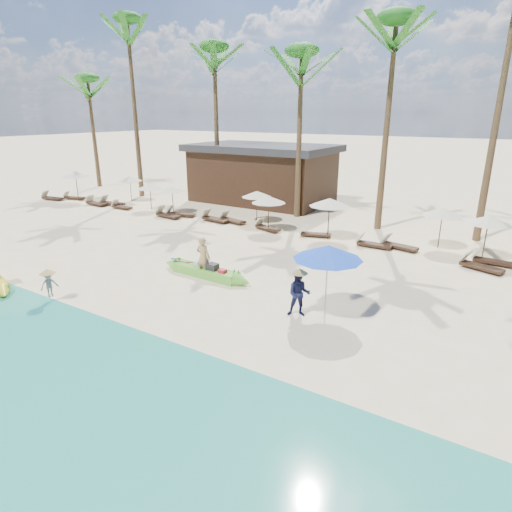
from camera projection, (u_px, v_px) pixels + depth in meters
The scene contains 37 objects.
ground at pixel (201, 305), 15.35m from camera, with size 240.00×240.00×0.00m, color beige.
wet_sand_strip at pixel (82, 374), 11.32m from camera, with size 240.00×4.50×0.01m, color tan.
green_canoe at pixel (205, 271), 18.00m from camera, with size 5.11×0.74×0.65m.
tourist at pixel (203, 257), 17.75m from camera, with size 0.63×0.42×1.74m, color tan.
vendor_green at pixel (299, 294), 14.34m from camera, with size 0.77×0.60×1.59m, color #16193E.
vendor_yellow at pixel (49, 284), 15.50m from camera, with size 0.62×0.36×0.96m, color gray.
blue_umbrella at pixel (328, 252), 13.95m from camera, with size 2.30×2.30×2.48m.
resort_parasol_0 at pixel (75, 174), 32.68m from camera, with size 2.28×2.28×2.34m.
lounger_0_left at pixel (52, 197), 33.77m from camera, with size 1.96×0.91×0.64m.
lounger_0_right at pixel (73, 197), 33.97m from camera, with size 1.82×1.07×0.59m.
resort_parasol_1 at pixel (130, 178), 32.77m from camera, with size 1.91×1.91×1.97m.
lounger_1_left at pixel (95, 203), 31.80m from camera, with size 1.94×0.69×0.65m.
lounger_1_right at pixel (111, 202), 31.80m from camera, with size 2.02×0.85×0.67m.
resort_parasol_2 at pixel (150, 186), 30.01m from camera, with size 1.78×1.78×1.84m.
lounger_2_left at pixel (121, 206), 30.66m from camera, with size 1.68×0.56×0.57m.
resort_parasol_3 at pixel (172, 189), 29.01m from camera, with size 1.78×1.78×1.83m.
lounger_3_left at pixel (179, 213), 28.39m from camera, with size 2.03×1.17×0.66m.
lounger_3_right at pixel (167, 214), 28.11m from camera, with size 1.99×0.79×0.66m.
resort_parasol_4 at pixel (257, 194), 26.54m from camera, with size 1.90×1.90×1.96m.
lounger_4_left at pixel (214, 218), 27.08m from camera, with size 2.06×0.84×0.68m.
lounger_4_right at pixel (232, 219), 26.80m from camera, with size 1.91×0.88×0.62m.
resort_parasol_5 at pixel (269, 200), 24.46m from camera, with size 1.99×1.99×2.05m.
lounger_5_left at pixel (266, 227), 25.06m from camera, with size 1.81×1.01×0.59m.
resort_parasol_6 at pixel (330, 202), 22.86m from camera, with size 2.17×2.17×2.24m.
lounger_6_left at pixel (314, 233), 23.78m from camera, with size 1.82×1.00×0.59m.
lounger_6_right at pixel (372, 243), 21.92m from camera, with size 1.84×0.56×0.62m.
resort_parasol_7 at pixel (443, 212), 21.27m from camera, with size 2.02×2.02×2.08m.
lounger_7_left at pixel (398, 245), 21.66m from camera, with size 1.93×0.94×0.63m.
lounger_7_right at pixel (479, 265), 18.78m from camera, with size 1.94×1.13×0.63m.
resort_parasol_8 at pixel (489, 220), 19.74m from camera, with size 2.01×2.01×2.07m.
lounger_8_left at pixel (491, 260), 19.45m from camera, with size 1.81×0.65×0.60m.
palm_0 at pixel (89, 94), 37.55m from camera, with size 2.08×2.08×9.90m.
palm_1 at pixel (130, 53), 32.03m from camera, with size 2.08×2.08×13.60m.
palm_2 at pixel (215, 73), 29.79m from camera, with size 2.08×2.08×11.33m.
palm_3 at pixel (301, 78), 25.78m from camera, with size 2.08×2.08×10.52m.
palm_4 at pixel (393, 55), 22.54m from camera, with size 2.08×2.08×11.70m.
pavilion_west at pixel (262, 173), 32.74m from camera, with size 10.80×6.60×4.30m.
Camera 1 is at (9.06, -10.83, 6.57)m, focal length 30.00 mm.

